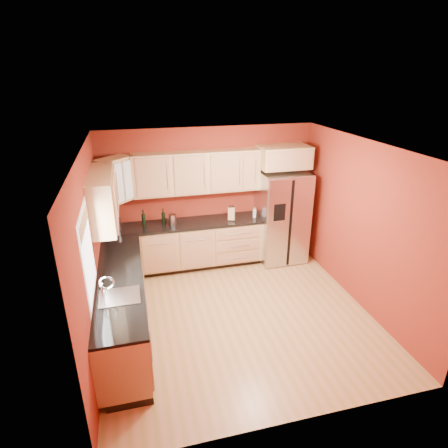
{
  "coord_description": "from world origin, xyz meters",
  "views": [
    {
      "loc": [
        -1.4,
        -4.65,
        3.56
      ],
      "look_at": [
        0.01,
        0.9,
        1.16
      ],
      "focal_mm": 30.0,
      "sensor_mm": 36.0,
      "label": 1
    }
  ],
  "objects_px": {
    "canister_left": "(117,224)",
    "knife_block": "(231,214)",
    "refrigerator": "(282,217)",
    "wine_bottle_a": "(144,218)",
    "soap_dispenser": "(255,213)"
  },
  "relations": [
    {
      "from": "knife_block",
      "to": "soap_dispenser",
      "type": "xyz_separation_m",
      "value": [
        0.46,
        -0.0,
        -0.02
      ]
    },
    {
      "from": "soap_dispenser",
      "to": "wine_bottle_a",
      "type": "bearing_deg",
      "value": 177.51
    },
    {
      "from": "wine_bottle_a",
      "to": "knife_block",
      "type": "distance_m",
      "value": 1.61
    },
    {
      "from": "canister_left",
      "to": "wine_bottle_a",
      "type": "xyz_separation_m",
      "value": [
        0.47,
        0.07,
        0.05
      ]
    },
    {
      "from": "refrigerator",
      "to": "knife_block",
      "type": "relative_size",
      "value": 7.45
    },
    {
      "from": "canister_left",
      "to": "refrigerator",
      "type": "bearing_deg",
      "value": -0.86
    },
    {
      "from": "refrigerator",
      "to": "knife_block",
      "type": "bearing_deg",
      "value": 178.64
    },
    {
      "from": "refrigerator",
      "to": "wine_bottle_a",
      "type": "distance_m",
      "value": 2.63
    },
    {
      "from": "wine_bottle_a",
      "to": "knife_block",
      "type": "bearing_deg",
      "value": -3.15
    },
    {
      "from": "refrigerator",
      "to": "wine_bottle_a",
      "type": "bearing_deg",
      "value": 177.54
    },
    {
      "from": "knife_block",
      "to": "soap_dispenser",
      "type": "bearing_deg",
      "value": 19.45
    },
    {
      "from": "canister_left",
      "to": "knife_block",
      "type": "height_order",
      "value": "knife_block"
    },
    {
      "from": "refrigerator",
      "to": "knife_block",
      "type": "xyz_separation_m",
      "value": [
        -1.01,
        0.02,
        0.15
      ]
    },
    {
      "from": "canister_left",
      "to": "knife_block",
      "type": "distance_m",
      "value": 2.08
    },
    {
      "from": "knife_block",
      "to": "soap_dispenser",
      "type": "distance_m",
      "value": 0.46
    }
  ]
}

